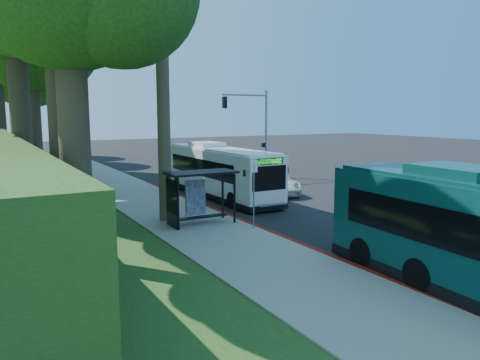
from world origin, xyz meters
TOP-DOWN VIEW (x-y plane):
  - ground at (0.00, 0.00)m, footprint 140.00×140.00m
  - sidewalk at (-7.30, 0.00)m, footprint 4.50×70.00m
  - red_curb at (-5.00, -4.00)m, footprint 0.25×30.00m
  - grass_verge at (-13.00, 5.00)m, footprint 8.00×70.00m
  - bus_shelter at (-7.26, -2.86)m, footprint 3.20×1.51m
  - stop_sign_pole at (-5.40, -5.00)m, footprint 0.35×0.06m
  - traffic_signal_pole at (3.78, 10.00)m, footprint 4.10×0.30m
  - tree_2 at (-11.89, 15.98)m, footprint 8.82×8.40m
  - tree_4 at (-11.40, 31.98)m, footprint 8.40×8.00m
  - tree_5 at (-10.41, 39.99)m, footprint 7.35×7.00m
  - white_bus at (-2.80, 3.48)m, footprint 2.49×11.16m
  - pickup at (0.82, 2.69)m, footprint 3.67×5.57m

SIDE VIEW (x-z plane):
  - ground at x=0.00m, z-range 0.00..0.00m
  - grass_verge at x=-13.00m, z-range 0.00..0.06m
  - sidewalk at x=-7.30m, z-range 0.00..0.12m
  - red_curb at x=-5.00m, z-range 0.00..0.13m
  - pickup at x=0.82m, z-range 0.00..1.42m
  - white_bus at x=-2.80m, z-range -0.04..3.28m
  - bus_shelter at x=-7.26m, z-range 0.53..3.08m
  - stop_sign_pole at x=-5.40m, z-range 0.50..3.67m
  - traffic_signal_pole at x=3.78m, z-range 0.92..7.92m
  - tree_5 at x=-10.41m, z-range 2.53..15.39m
  - tree_4 at x=-11.40m, z-range 2.66..16.80m
  - tree_2 at x=-11.89m, z-range 2.92..18.04m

